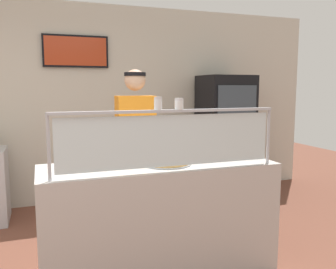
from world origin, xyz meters
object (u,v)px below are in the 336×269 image
parmesan_shaker (158,104)px  drink_fridge (225,136)px  pepper_flake_shaker (179,105)px  worker_figure (136,145)px  pizza_server (172,160)px  pizza_tray (167,162)px

parmesan_shaker → drink_fridge: (1.71, 2.08, -0.58)m
pepper_flake_shaker → worker_figure: worker_figure is taller
pizza_server → parmesan_shaker: 0.55m
pepper_flake_shaker → drink_fridge: size_ratio=0.05×
pizza_tray → worker_figure: 0.74m
pizza_tray → pizza_server: pizza_server is taller
parmesan_shaker → drink_fridge: bearing=50.7°
pizza_tray → parmesan_shaker: (-0.15, -0.24, 0.49)m
parmesan_shaker → pepper_flake_shaker: bearing=0.0°
pizza_tray → pizza_server: bearing=-28.1°
pizza_server → pizza_tray: bearing=154.9°
worker_figure → drink_fridge: worker_figure is taller
pizza_server → pepper_flake_shaker: 0.52m
pizza_tray → worker_figure: bearing=95.0°
pizza_server → worker_figure: 0.77m
parmesan_shaker → worker_figure: (0.09, 0.98, -0.46)m
worker_figure → drink_fridge: bearing=34.3°
parmesan_shaker → pepper_flake_shaker: 0.17m
parmesan_shaker → worker_figure: worker_figure is taller
drink_fridge → pepper_flake_shaker: bearing=-126.5°
pizza_tray → pepper_flake_shaker: 0.54m
worker_figure → drink_fridge: 1.96m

